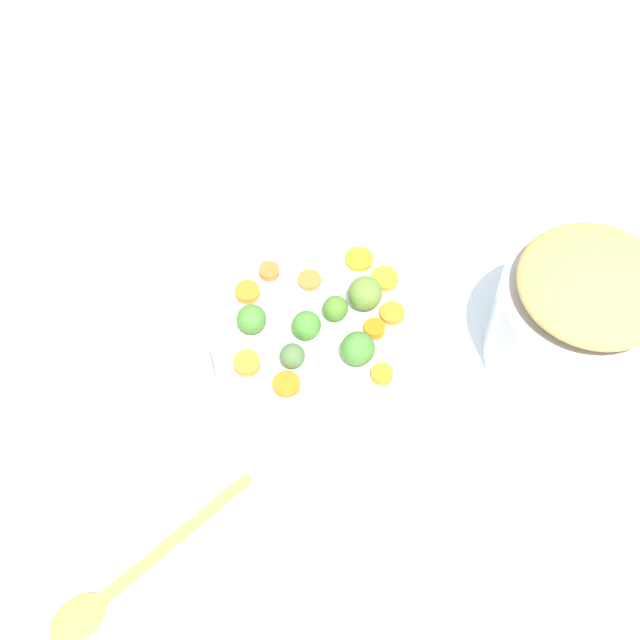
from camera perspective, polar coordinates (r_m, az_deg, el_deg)
tabletop at (r=1.18m, az=1.61°, el=-3.06°), size 2.40×2.40×0.02m
serving_bowl_carrots at (r=1.12m, az=0.00°, el=-1.71°), size 0.27×0.27×0.10m
metal_pot at (r=1.16m, az=16.01°, el=-0.50°), size 0.21×0.21×0.14m
stuffing_mound at (r=1.09m, az=17.14°, el=2.19°), size 0.18×0.18×0.05m
carrot_slice_0 at (r=1.14m, az=2.50°, el=3.89°), size 0.05×0.05×0.01m
carrot_slice_1 at (r=1.12m, az=-0.67°, el=2.55°), size 0.04×0.04×0.01m
carrot_slice_2 at (r=1.12m, az=-3.26°, el=3.12°), size 0.03×0.03×0.01m
carrot_slice_3 at (r=1.04m, az=-2.15°, el=-4.11°), size 0.05×0.05×0.01m
carrot_slice_4 at (r=1.05m, az=-4.69°, el=-2.76°), size 0.04×0.04×0.01m
carrot_slice_5 at (r=1.12m, az=4.13°, el=2.64°), size 0.04×0.04×0.01m
carrot_slice_6 at (r=1.11m, az=-4.65°, el=1.79°), size 0.04×0.04×0.01m
carrot_slice_7 at (r=1.04m, az=3.96°, el=-3.45°), size 0.03×0.03×0.01m
carrot_slice_8 at (r=1.09m, az=4.61°, el=0.44°), size 0.04×0.04×0.01m
carrot_slice_9 at (r=1.07m, az=3.48°, el=-0.57°), size 0.03×0.03×0.01m
brussels_sprout_0 at (r=1.06m, az=-0.87°, el=-0.33°), size 0.04×0.04×0.04m
brussels_sprout_1 at (r=1.04m, az=-1.87°, el=-2.19°), size 0.03×0.03×0.03m
brussels_sprout_2 at (r=1.04m, az=2.43°, el=-1.82°), size 0.04×0.04×0.04m
brussels_sprout_3 at (r=1.07m, az=-4.38°, el=0.07°), size 0.04×0.04×0.04m
brussels_sprout_4 at (r=1.08m, az=1.00°, el=0.75°), size 0.03×0.03×0.03m
brussels_sprout_5 at (r=1.08m, az=2.90°, el=1.72°), size 0.04×0.04×0.04m
wooden_spoon at (r=1.07m, az=-12.88°, el=-16.30°), size 0.28×0.05×0.01m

